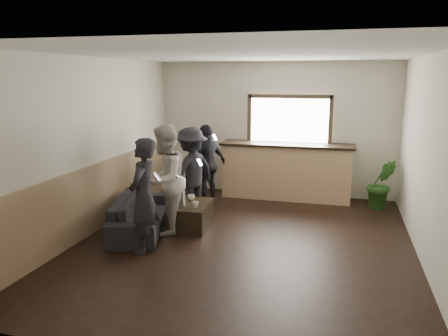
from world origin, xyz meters
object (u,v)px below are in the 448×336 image
(cup_a, at_px, (191,197))
(potted_plant, at_px, (381,184))
(bar_counter, at_px, (286,168))
(person_b, at_px, (165,180))
(sofa, at_px, (140,214))
(person_d, at_px, (207,165))
(person_c, at_px, (191,172))
(cup_b, at_px, (196,204))
(person_a, at_px, (143,196))
(coffee_table, at_px, (194,215))

(cup_a, bearing_deg, potted_plant, 28.06)
(bar_counter, xyz_separation_m, cup_a, (-1.38, -2.01, -0.19))
(bar_counter, bearing_deg, person_b, -121.77)
(sofa, bearing_deg, bar_counter, -53.72)
(bar_counter, xyz_separation_m, person_d, (-1.45, -0.84, 0.15))
(sofa, xyz_separation_m, person_c, (0.53, 1.03, 0.53))
(person_b, bearing_deg, cup_b, 117.20)
(cup_a, xyz_separation_m, person_a, (-0.23, -1.38, 0.38))
(cup_a, distance_m, potted_plant, 3.67)
(bar_counter, xyz_separation_m, person_a, (-1.61, -3.39, 0.19))
(bar_counter, distance_m, person_c, 2.20)
(sofa, bearing_deg, person_c, -42.78)
(person_a, xyz_separation_m, person_b, (-0.00, 0.79, 0.05))
(coffee_table, xyz_separation_m, person_b, (-0.35, -0.38, 0.68))
(cup_a, bearing_deg, person_c, 108.46)
(sofa, distance_m, person_a, 1.06)
(person_d, bearing_deg, person_b, 24.44)
(sofa, xyz_separation_m, coffee_table, (0.80, 0.39, -0.08))
(cup_b, distance_m, potted_plant, 3.69)
(sofa, xyz_separation_m, potted_plant, (3.91, 2.32, 0.21))
(cup_a, bearing_deg, bar_counter, 55.47)
(person_a, distance_m, person_d, 2.55)
(coffee_table, distance_m, person_a, 1.37)
(cup_a, relative_size, cup_b, 1.18)
(potted_plant, bearing_deg, person_c, -159.06)
(cup_a, bearing_deg, coffee_table, -59.65)
(potted_plant, height_order, person_d, person_d)
(person_a, distance_m, person_c, 1.81)
(cup_a, xyz_separation_m, person_d, (-0.07, 1.17, 0.34))
(potted_plant, height_order, person_c, person_c)
(person_c, bearing_deg, bar_counter, 161.82)
(coffee_table, bearing_deg, person_d, 97.91)
(coffee_table, bearing_deg, sofa, -154.20)
(bar_counter, distance_m, person_d, 1.69)
(cup_b, xyz_separation_m, person_d, (-0.28, 1.55, 0.34))
(bar_counter, xyz_separation_m, coffee_table, (-1.26, -2.22, -0.44))
(coffee_table, relative_size, person_d, 0.57)
(potted_plant, xyz_separation_m, person_d, (-3.30, -0.56, 0.31))
(cup_b, bearing_deg, potted_plant, 34.90)
(cup_b, height_order, person_a, person_a)
(person_c, bearing_deg, potted_plant, 136.79)
(person_b, relative_size, person_d, 1.11)
(cup_b, relative_size, person_a, 0.06)
(person_d, bearing_deg, potted_plant, 129.16)
(sofa, xyz_separation_m, person_b, (0.45, 0.01, 0.60))
(cup_b, bearing_deg, sofa, -166.51)
(sofa, relative_size, person_c, 1.18)
(cup_a, xyz_separation_m, person_b, (-0.23, -0.59, 0.43))
(bar_counter, height_order, cup_b, bar_counter)
(bar_counter, bearing_deg, person_a, -115.41)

